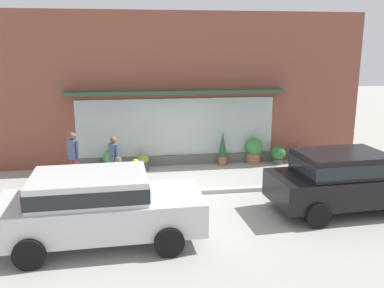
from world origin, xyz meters
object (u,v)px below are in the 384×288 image
(pedestrian_passerby, at_px, (73,154))
(potted_plant_window_left, at_px, (300,153))
(parked_car_black, at_px, (344,178))
(potted_plant_trailing_edge, at_px, (111,160))
(potted_plant_corner_tall, at_px, (278,154))
(pedestrian_with_handbag, at_px, (115,157))
(potted_plant_window_center, at_px, (254,150))
(potted_plant_window_right, at_px, (143,161))
(potted_plant_doorstep, at_px, (223,149))
(fire_hydrant, at_px, (136,173))
(parked_car_silver, at_px, (97,204))

(pedestrian_passerby, height_order, potted_plant_window_left, pedestrian_passerby)
(parked_car_black, bearing_deg, potted_plant_trailing_edge, 140.76)
(pedestrian_passerby, bearing_deg, potted_plant_corner_tall, -127.17)
(pedestrian_with_handbag, bearing_deg, potted_plant_window_center, 77.72)
(potted_plant_window_left, relative_size, potted_plant_corner_tall, 0.89)
(potted_plant_window_left, relative_size, potted_plant_window_right, 1.02)
(potted_plant_doorstep, height_order, potted_plant_window_center, potted_plant_doorstep)
(fire_hydrant, relative_size, pedestrian_passerby, 0.53)
(parked_car_silver, height_order, parked_car_black, parked_car_black)
(fire_hydrant, bearing_deg, parked_car_silver, -103.53)
(fire_hydrant, height_order, potted_plant_window_left, fire_hydrant)
(potted_plant_window_left, bearing_deg, fire_hydrant, -162.64)
(pedestrian_with_handbag, bearing_deg, potted_plant_trailing_edge, 155.33)
(pedestrian_passerby, distance_m, parked_car_black, 8.02)
(parked_car_silver, bearing_deg, potted_plant_doorstep, 51.95)
(parked_car_silver, distance_m, potted_plant_window_right, 5.59)
(potted_plant_trailing_edge, distance_m, potted_plant_window_center, 5.28)
(fire_hydrant, xyz_separation_m, potted_plant_trailing_edge, (-0.86, 1.84, -0.05))
(parked_car_silver, xyz_separation_m, potted_plant_window_center, (5.30, 5.74, -0.40))
(fire_hydrant, distance_m, parked_car_silver, 3.81)
(potted_plant_doorstep, relative_size, potted_plant_window_left, 2.07)
(potted_plant_doorstep, relative_size, potted_plant_corner_tall, 1.85)
(parked_car_silver, height_order, potted_plant_trailing_edge, parked_car_silver)
(potted_plant_corner_tall, bearing_deg, potted_plant_trailing_edge, 179.86)
(pedestrian_passerby, height_order, potted_plant_window_right, pedestrian_passerby)
(pedestrian_with_handbag, distance_m, parked_car_silver, 3.92)
(pedestrian_with_handbag, height_order, potted_plant_corner_tall, pedestrian_with_handbag)
(potted_plant_window_left, distance_m, potted_plant_window_right, 5.89)
(potted_plant_window_right, bearing_deg, pedestrian_with_handbag, -121.22)
(fire_hydrant, xyz_separation_m, potted_plant_window_left, (6.17, 1.93, -0.09))
(parked_car_silver, bearing_deg, fire_hydrant, 74.31)
(potted_plant_trailing_edge, distance_m, potted_plant_corner_tall, 6.15)
(fire_hydrant, xyz_separation_m, potted_plant_window_center, (4.42, 2.06, 0.07))
(fire_hydrant, relative_size, potted_plant_window_left, 1.45)
(pedestrian_passerby, xyz_separation_m, potted_plant_trailing_edge, (1.06, 1.38, -0.62))
(pedestrian_with_handbag, distance_m, potted_plant_corner_tall, 6.17)
(parked_car_silver, height_order, potted_plant_corner_tall, parked_car_silver)
(parked_car_silver, xyz_separation_m, potted_plant_trailing_edge, (0.03, 5.52, -0.53))
(pedestrian_passerby, xyz_separation_m, potted_plant_corner_tall, (7.21, 1.37, -0.63))
(fire_hydrant, bearing_deg, potted_plant_corner_tall, 19.06)
(potted_plant_window_center, bearing_deg, parked_car_black, -78.06)
(potted_plant_trailing_edge, xyz_separation_m, potted_plant_corner_tall, (6.15, -0.02, -0.01))
(potted_plant_window_left, height_order, potted_plant_window_center, potted_plant_window_center)
(pedestrian_with_handbag, bearing_deg, pedestrian_passerby, -132.46)
(pedestrian_with_handbag, relative_size, potted_plant_window_left, 2.55)
(potted_plant_doorstep, bearing_deg, potted_plant_window_right, -175.90)
(fire_hydrant, xyz_separation_m, parked_car_silver, (-0.89, -3.68, 0.47))
(parked_car_black, bearing_deg, pedestrian_passerby, 153.29)
(potted_plant_window_right, bearing_deg, potted_plant_doorstep, 4.10)
(pedestrian_with_handbag, height_order, potted_plant_window_right, pedestrian_with_handbag)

